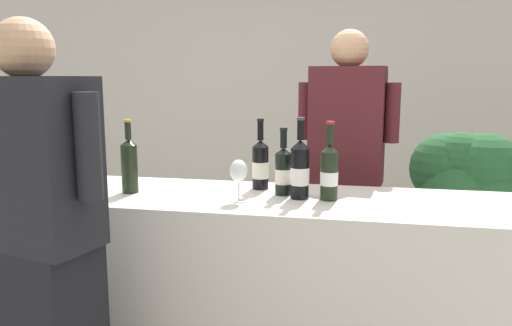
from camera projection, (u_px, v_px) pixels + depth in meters
The scene contains 14 objects.
wall_back at pixel (299, 85), 4.68m from camera, with size 8.00×0.10×2.80m, color beige.
counter at pixel (233, 294), 2.33m from camera, with size 2.51×0.62×0.95m, color beige.
wine_bottle_0 at pixel (129, 164), 2.28m from camera, with size 0.07×0.07×0.34m.
wine_bottle_1 at pixel (260, 164), 2.36m from camera, with size 0.08×0.08×0.33m.
wine_bottle_2 at pixel (96, 159), 2.41m from camera, with size 0.07×0.07×0.33m.
wine_bottle_3 at pixel (283, 171), 2.24m from camera, with size 0.07×0.07×0.30m.
wine_bottle_4 at pixel (329, 171), 2.14m from camera, with size 0.08×0.08×0.34m.
wine_bottle_5 at pixel (54, 173), 2.21m from camera, with size 0.08×0.08×0.31m.
wine_bottle_6 at pixel (300, 169), 2.17m from camera, with size 0.08×0.08×0.35m.
wine_glass at pixel (239, 172), 2.12m from camera, with size 0.08×0.08×0.18m.
ice_bucket at pixel (17, 167), 2.37m from camera, with size 0.22×0.22×0.20m.
person_server at pixel (345, 190), 2.80m from camera, with size 0.55×0.29×1.72m.
person_guest at pixel (40, 270), 1.74m from camera, with size 0.57×0.34×1.66m.
potted_shrub at pixel (466, 190), 3.06m from camera, with size 0.67×0.57×1.14m.
Camera 1 is at (0.54, -2.13, 1.47)m, focal length 35.20 mm.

